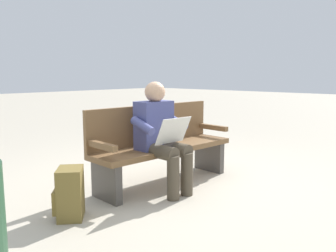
# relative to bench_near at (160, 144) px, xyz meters

# --- Properties ---
(ground_plane) EXTENTS (40.00, 40.00, 0.00)m
(ground_plane) POSITION_rel_bench_near_xyz_m (0.00, 0.07, -0.46)
(ground_plane) COLOR #B7AD99
(bench_near) EXTENTS (1.83, 0.59, 0.90)m
(bench_near) POSITION_rel_bench_near_xyz_m (0.00, 0.00, 0.00)
(bench_near) COLOR brown
(bench_near) RESTS_ON ground
(person_seated) EXTENTS (0.59, 0.59, 1.18)m
(person_seated) POSITION_rel_bench_near_xyz_m (0.22, 0.22, 0.17)
(person_seated) COLOR #474C84
(person_seated) RESTS_ON ground
(backpack) EXTENTS (0.35, 0.35, 0.45)m
(backpack) POSITION_rel_bench_near_xyz_m (1.29, 0.14, -0.24)
(backpack) COLOR brown
(backpack) RESTS_ON ground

